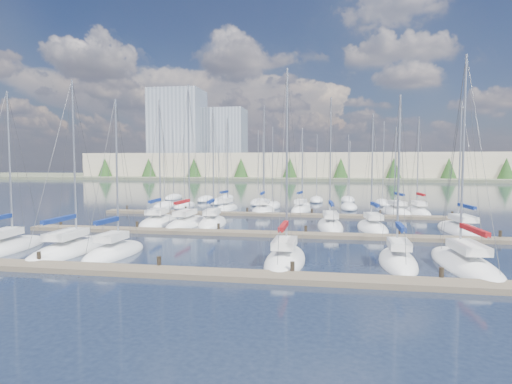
% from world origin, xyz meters
% --- Properties ---
extents(ground, '(400.00, 400.00, 0.00)m').
position_xyz_m(ground, '(0.00, 60.00, 0.00)').
color(ground, '#1C2639').
rests_on(ground, ground).
extents(dock_near, '(44.00, 1.93, 1.10)m').
position_xyz_m(dock_near, '(0.00, 2.01, 0.15)').
color(dock_near, '#6B5E4C').
rests_on(dock_near, ground).
extents(dock_mid, '(44.00, 1.93, 1.10)m').
position_xyz_m(dock_mid, '(0.00, 16.01, 0.15)').
color(dock_mid, '#6B5E4C').
rests_on(dock_mid, ground).
extents(dock_far, '(44.00, 1.93, 1.10)m').
position_xyz_m(dock_far, '(0.00, 30.01, 0.15)').
color(dock_far, '#6B5E4C').
rests_on(dock_far, ground).
extents(sailboat_h, '(3.66, 8.42, 13.79)m').
position_xyz_m(sailboat_h, '(-11.72, 21.40, 0.18)').
color(sailboat_h, white).
rests_on(sailboat_h, ground).
extents(sailboat_c, '(2.92, 6.92, 11.61)m').
position_xyz_m(sailboat_c, '(-8.74, 6.38, 0.18)').
color(sailboat_c, white).
rests_on(sailboat_c, ground).
extents(sailboat_n, '(2.83, 7.40, 13.24)m').
position_xyz_m(sailboat_n, '(-7.68, 35.15, 0.20)').
color(sailboat_n, white).
rests_on(sailboat_n, ground).
extents(sailboat_o, '(3.08, 7.94, 14.69)m').
position_xyz_m(sailboat_o, '(-2.42, 33.89, 0.19)').
color(sailboat_o, white).
rests_on(sailboat_o, ground).
extents(sailboat_e, '(2.43, 7.09, 11.50)m').
position_xyz_m(sailboat_e, '(10.37, 6.98, 0.19)').
color(sailboat_e, white).
rests_on(sailboat_e, ground).
extents(sailboat_b, '(3.19, 9.74, 13.17)m').
position_xyz_m(sailboat_b, '(-12.45, 6.91, 0.17)').
color(sailboat_b, white).
rests_on(sailboat_b, ground).
extents(sailboat_a, '(3.35, 8.88, 12.44)m').
position_xyz_m(sailboat_a, '(-17.37, 6.54, 0.18)').
color(sailboat_a, white).
rests_on(sailboat_a, ground).
extents(sailboat_d, '(2.62, 8.10, 13.26)m').
position_xyz_m(sailboat_d, '(3.26, 6.17, 0.19)').
color(sailboat_d, white).
rests_on(sailboat_d, ground).
extents(sailboat_l, '(3.33, 7.97, 11.89)m').
position_xyz_m(sailboat_l, '(10.16, 21.08, 0.18)').
color(sailboat_l, white).
rests_on(sailboat_l, ground).
extents(sailboat_k, '(3.08, 9.18, 13.67)m').
position_xyz_m(sailboat_k, '(6.15, 21.66, 0.19)').
color(sailboat_k, white).
rests_on(sailboat_k, ground).
extents(sailboat_q, '(4.28, 8.43, 11.74)m').
position_xyz_m(sailboat_q, '(14.42, 35.13, 0.17)').
color(sailboat_q, white).
rests_on(sailboat_q, ground).
extents(sailboat_i, '(3.08, 9.50, 15.16)m').
position_xyz_m(sailboat_i, '(-8.40, 20.80, 0.19)').
color(sailboat_i, white).
rests_on(sailboat_i, ground).
extents(sailboat_p, '(3.17, 6.98, 11.74)m').
position_xyz_m(sailboat_p, '(2.37, 35.44, 0.19)').
color(sailboat_p, white).
rests_on(sailboat_p, ground).
extents(sailboat_r, '(2.90, 8.01, 12.98)m').
position_xyz_m(sailboat_r, '(17.12, 35.28, 0.19)').
color(sailboat_r, white).
rests_on(sailboat_r, ground).
extents(sailboat_j, '(3.36, 7.82, 12.89)m').
position_xyz_m(sailboat_j, '(-5.92, 21.78, 0.18)').
color(sailboat_j, white).
rests_on(sailboat_j, ground).
extents(sailboat_f, '(3.42, 10.00, 13.88)m').
position_xyz_m(sailboat_f, '(14.31, 6.83, 0.18)').
color(sailboat_f, white).
rests_on(sailboat_f, ground).
extents(sailboat_m, '(3.63, 9.54, 12.89)m').
position_xyz_m(sailboat_m, '(18.14, 21.05, 0.17)').
color(sailboat_m, white).
rests_on(sailboat_m, ground).
extents(distant_boats, '(36.93, 20.75, 13.30)m').
position_xyz_m(distant_boats, '(-4.34, 43.76, 0.29)').
color(distant_boats, '#9EA0A5').
rests_on(distant_boats, ground).
extents(shoreline, '(400.00, 60.00, 38.00)m').
position_xyz_m(shoreline, '(-13.29, 149.77, 7.44)').
color(shoreline, '#666B51').
rests_on(shoreline, ground).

